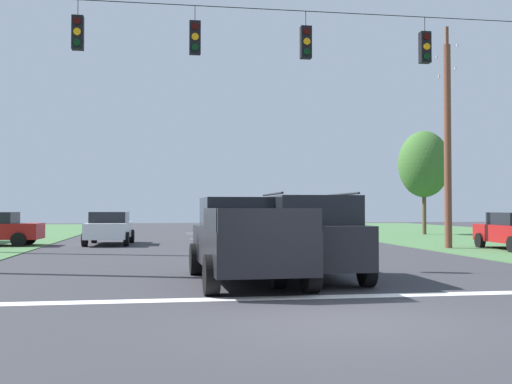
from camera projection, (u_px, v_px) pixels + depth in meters
ground_plane at (341, 321)px, 9.05m from camera, size 120.00×120.00×0.00m
stop_bar_stripe at (304, 297)px, 11.41m from camera, size 14.95×0.45×0.01m
lane_dash_0 at (257, 267)px, 17.34m from camera, size 2.50×0.15×0.01m
lane_dash_1 at (230, 250)px, 24.42m from camera, size 2.50×0.15×0.01m
lane_dash_2 at (213, 239)px, 33.04m from camera, size 2.50×0.15×0.01m
lane_dash_3 at (205, 234)px, 39.26m from camera, size 2.50×0.15×0.01m
lane_dash_4 at (204, 233)px, 41.16m from camera, size 2.50×0.15×0.01m
overhead_signal_span at (260, 112)px, 17.41m from camera, size 18.19×0.31×8.06m
pickup_truck at (246, 240)px, 13.75m from camera, size 2.42×5.46×1.95m
suv_black at (306, 235)px, 14.42m from camera, size 2.26×4.83×2.05m
distant_car_crossing_white at (110, 228)px, 27.94m from camera, size 2.12×4.35×1.52m
utility_pole_mid_right at (448, 140)px, 25.19m from camera, size 0.30×1.94×9.35m
tree_roadside_right at (424, 164)px, 38.19m from camera, size 3.23×3.23×6.61m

